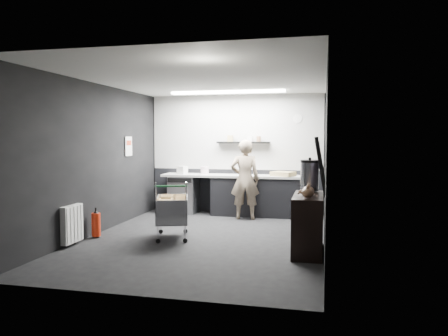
# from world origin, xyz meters

# --- Properties ---
(floor) EXTENTS (5.50, 5.50, 0.00)m
(floor) POSITION_xyz_m (0.00, 0.00, 0.00)
(floor) COLOR black
(floor) RESTS_ON ground
(ceiling) EXTENTS (5.50, 5.50, 0.00)m
(ceiling) POSITION_xyz_m (0.00, 0.00, 2.70)
(ceiling) COLOR silver
(ceiling) RESTS_ON wall_back
(wall_back) EXTENTS (5.50, 0.00, 5.50)m
(wall_back) POSITION_xyz_m (0.00, 2.75, 1.35)
(wall_back) COLOR black
(wall_back) RESTS_ON floor
(wall_front) EXTENTS (5.50, 0.00, 5.50)m
(wall_front) POSITION_xyz_m (0.00, -2.75, 1.35)
(wall_front) COLOR black
(wall_front) RESTS_ON floor
(wall_left) EXTENTS (0.00, 5.50, 5.50)m
(wall_left) POSITION_xyz_m (-2.00, 0.00, 1.35)
(wall_left) COLOR black
(wall_left) RESTS_ON floor
(wall_right) EXTENTS (0.00, 5.50, 5.50)m
(wall_right) POSITION_xyz_m (2.00, 0.00, 1.35)
(wall_right) COLOR black
(wall_right) RESTS_ON floor
(kitchen_wall_panel) EXTENTS (3.95, 0.02, 1.70)m
(kitchen_wall_panel) POSITION_xyz_m (0.00, 2.73, 1.85)
(kitchen_wall_panel) COLOR #B4B4B0
(kitchen_wall_panel) RESTS_ON wall_back
(dado_panel) EXTENTS (3.95, 0.02, 1.00)m
(dado_panel) POSITION_xyz_m (0.00, 2.73, 0.50)
(dado_panel) COLOR black
(dado_panel) RESTS_ON wall_back
(floating_shelf) EXTENTS (1.20, 0.22, 0.04)m
(floating_shelf) POSITION_xyz_m (0.20, 2.62, 1.62)
(floating_shelf) COLOR black
(floating_shelf) RESTS_ON wall_back
(wall_clock) EXTENTS (0.20, 0.03, 0.20)m
(wall_clock) POSITION_xyz_m (1.40, 2.72, 2.15)
(wall_clock) COLOR white
(wall_clock) RESTS_ON wall_back
(poster) EXTENTS (0.02, 0.30, 0.40)m
(poster) POSITION_xyz_m (-1.98, 1.30, 1.55)
(poster) COLOR white
(poster) RESTS_ON wall_left
(poster_red_band) EXTENTS (0.02, 0.22, 0.10)m
(poster_red_band) POSITION_xyz_m (-1.98, 1.30, 1.62)
(poster_red_band) COLOR red
(poster_red_band) RESTS_ON poster
(radiator) EXTENTS (0.10, 0.50, 0.60)m
(radiator) POSITION_xyz_m (-1.94, -0.90, 0.35)
(radiator) COLOR white
(radiator) RESTS_ON wall_left
(ceiling_strip) EXTENTS (2.40, 0.20, 0.04)m
(ceiling_strip) POSITION_xyz_m (0.00, 1.85, 2.67)
(ceiling_strip) COLOR white
(ceiling_strip) RESTS_ON ceiling
(prep_counter) EXTENTS (3.20, 0.61, 0.90)m
(prep_counter) POSITION_xyz_m (0.14, 2.42, 0.46)
(prep_counter) COLOR black
(prep_counter) RESTS_ON floor
(person) EXTENTS (0.67, 0.49, 1.69)m
(person) POSITION_xyz_m (0.36, 1.97, 0.84)
(person) COLOR beige
(person) RESTS_ON floor
(shopping_cart) EXTENTS (0.77, 1.03, 0.97)m
(shopping_cart) POSITION_xyz_m (-0.56, -0.04, 0.46)
(shopping_cart) COLOR silver
(shopping_cart) RESTS_ON floor
(sideboard) EXTENTS (0.50, 1.16, 1.74)m
(sideboard) POSITION_xyz_m (1.77, -0.45, 0.56)
(sideboard) COLOR black
(sideboard) RESTS_ON floor
(fire_extinguisher) EXTENTS (0.15, 0.15, 0.50)m
(fire_extinguisher) POSITION_xyz_m (-1.85, -0.31, 0.24)
(fire_extinguisher) COLOR red
(fire_extinguisher) RESTS_ON floor
(cardboard_box) EXTENTS (0.57, 0.51, 0.09)m
(cardboard_box) POSITION_xyz_m (1.12, 2.37, 0.95)
(cardboard_box) COLOR tan
(cardboard_box) RESTS_ON prep_counter
(pink_tub) EXTENTS (0.18, 0.18, 0.18)m
(pink_tub) POSITION_xyz_m (-0.65, 2.42, 0.99)
(pink_tub) COLOR silver
(pink_tub) RESTS_ON prep_counter
(white_container) EXTENTS (0.25, 0.22, 0.18)m
(white_container) POSITION_xyz_m (-1.17, 2.37, 0.99)
(white_container) COLOR white
(white_container) RESTS_ON prep_counter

